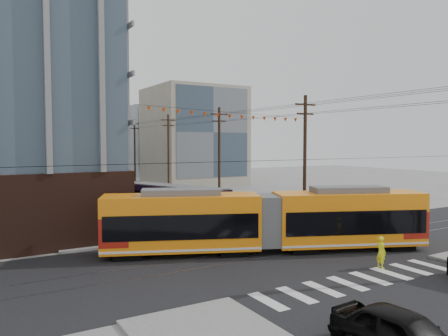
# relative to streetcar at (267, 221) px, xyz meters

# --- Properties ---
(ground) EXTENTS (160.00, 160.00, 0.00)m
(ground) POSITION_rel_streetcar_xyz_m (0.51, -4.12, -1.96)
(ground) COLOR slate
(bg_bldg_ne_near) EXTENTS (14.00, 14.00, 16.00)m
(bg_bldg_ne_near) POSITION_rel_streetcar_xyz_m (16.51, 43.88, 6.04)
(bg_bldg_ne_near) COLOR gray
(bg_bldg_ne_near) RESTS_ON ground
(bg_bldg_ne_far) EXTENTS (16.00, 16.00, 14.00)m
(bg_bldg_ne_far) POSITION_rel_streetcar_xyz_m (18.51, 63.88, 5.04)
(bg_bldg_ne_far) COLOR #8C99A5
(bg_bldg_ne_far) RESTS_ON ground
(utility_pole_far) EXTENTS (0.30, 0.30, 11.00)m
(utility_pole_far) POSITION_rel_streetcar_xyz_m (9.01, 51.88, 3.54)
(utility_pole_far) COLOR black
(utility_pole_far) RESTS_ON ground
(streetcar) EXTENTS (19.88, 10.51, 3.92)m
(streetcar) POSITION_rel_streetcar_xyz_m (0.00, 0.00, 0.00)
(streetcar) COLOR orange
(streetcar) RESTS_ON ground
(city_bus) EXTENTS (6.31, 11.28, 3.16)m
(city_bus) POSITION_rel_streetcar_xyz_m (-0.25, 13.62, -0.38)
(city_bus) COLOR black
(city_bus) RESTS_ON ground
(parked_car_silver) EXTENTS (2.59, 4.87, 1.53)m
(parked_car_silver) POSITION_rel_streetcar_xyz_m (-4.50, 7.12, -1.20)
(parked_car_silver) COLOR #979DAC
(parked_car_silver) RESTS_ON ground
(parked_car_white) EXTENTS (3.76, 5.27, 1.42)m
(parked_car_white) POSITION_rel_streetcar_xyz_m (-4.70, 14.12, -1.25)
(parked_car_white) COLOR #BEBEBE
(parked_car_white) RESTS_ON ground
(parked_car_grey) EXTENTS (3.05, 4.93, 1.27)m
(parked_car_grey) POSITION_rel_streetcar_xyz_m (-4.83, 21.86, -1.32)
(parked_car_grey) COLOR slate
(parked_car_grey) RESTS_ON ground
(pedestrian) EXTENTS (0.50, 0.69, 1.77)m
(pedestrian) POSITION_rel_streetcar_xyz_m (3.31, -6.12, -1.08)
(pedestrian) COLOR #FAFA1A
(pedestrian) RESTS_ON ground
(jersey_barrier) EXTENTS (2.17, 4.29, 0.84)m
(jersey_barrier) POSITION_rel_streetcar_xyz_m (8.81, 10.05, -1.54)
(jersey_barrier) COLOR gray
(jersey_barrier) RESTS_ON ground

